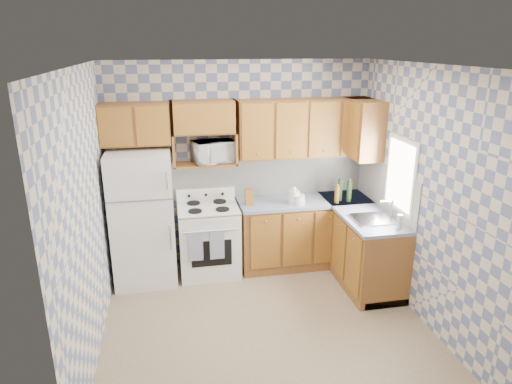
# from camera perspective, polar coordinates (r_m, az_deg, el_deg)

# --- Properties ---
(floor) EXTENTS (3.40, 3.40, 0.00)m
(floor) POSITION_cam_1_polar(r_m,az_deg,el_deg) (5.16, 1.11, -15.99)
(floor) COLOR #7B6951
(floor) RESTS_ON ground
(back_wall) EXTENTS (3.40, 0.02, 2.70)m
(back_wall) POSITION_cam_1_polar(r_m,az_deg,el_deg) (6.04, -2.03, 3.34)
(back_wall) COLOR slate
(back_wall) RESTS_ON ground
(right_wall) EXTENTS (0.02, 3.20, 2.70)m
(right_wall) POSITION_cam_1_polar(r_m,az_deg,el_deg) (5.16, 20.00, -0.39)
(right_wall) COLOR slate
(right_wall) RESTS_ON ground
(backsplash_back) EXTENTS (2.60, 0.02, 0.56)m
(backsplash_back) POSITION_cam_1_polar(r_m,az_deg,el_deg) (6.14, 1.69, 2.15)
(backsplash_back) COLOR silver
(backsplash_back) RESTS_ON back_wall
(backsplash_right) EXTENTS (0.02, 1.60, 0.56)m
(backsplash_right) POSITION_cam_1_polar(r_m,az_deg,el_deg) (5.86, 15.84, 0.65)
(backsplash_right) COLOR silver
(backsplash_right) RESTS_ON right_wall
(refrigerator) EXTENTS (0.75, 0.70, 1.68)m
(refrigerator) POSITION_cam_1_polar(r_m,az_deg,el_deg) (5.80, -13.94, -3.12)
(refrigerator) COLOR silver
(refrigerator) RESTS_ON floor
(stove_body) EXTENTS (0.76, 0.65, 0.90)m
(stove_body) POSITION_cam_1_polar(r_m,az_deg,el_deg) (5.98, -5.90, -6.05)
(stove_body) COLOR silver
(stove_body) RESTS_ON floor
(cooktop) EXTENTS (0.76, 0.65, 0.02)m
(cooktop) POSITION_cam_1_polar(r_m,az_deg,el_deg) (5.81, -6.05, -1.96)
(cooktop) COLOR silver
(cooktop) RESTS_ON stove_body
(backguard) EXTENTS (0.76, 0.08, 0.17)m
(backguard) POSITION_cam_1_polar(r_m,az_deg,el_deg) (6.04, -6.32, -0.23)
(backguard) COLOR silver
(backguard) RESTS_ON cooktop
(dish_towel_left) EXTENTS (0.18, 0.02, 0.38)m
(dish_towel_left) POSITION_cam_1_polar(r_m,az_deg,el_deg) (5.62, -7.56, -6.75)
(dish_towel_left) COLOR navy
(dish_towel_left) RESTS_ON stove_body
(dish_towel_right) EXTENTS (0.18, 0.02, 0.38)m
(dish_towel_right) POSITION_cam_1_polar(r_m,az_deg,el_deg) (5.64, -4.89, -6.57)
(dish_towel_right) COLOR navy
(dish_towel_right) RESTS_ON stove_body
(base_cabinets_back) EXTENTS (1.75, 0.60, 0.88)m
(base_cabinets_back) POSITION_cam_1_polar(r_m,az_deg,el_deg) (6.24, 6.04, -5.09)
(base_cabinets_back) COLOR brown
(base_cabinets_back) RESTS_ON floor
(base_cabinets_right) EXTENTS (0.60, 1.60, 0.88)m
(base_cabinets_right) POSITION_cam_1_polar(r_m,az_deg,el_deg) (6.01, 12.73, -6.43)
(base_cabinets_right) COLOR brown
(base_cabinets_right) RESTS_ON floor
(countertop_back) EXTENTS (1.77, 0.63, 0.04)m
(countertop_back) POSITION_cam_1_polar(r_m,az_deg,el_deg) (6.07, 6.20, -1.12)
(countertop_back) COLOR gray
(countertop_back) RESTS_ON base_cabinets_back
(countertop_right) EXTENTS (0.63, 1.60, 0.04)m
(countertop_right) POSITION_cam_1_polar(r_m,az_deg,el_deg) (5.83, 12.99, -2.32)
(countertop_right) COLOR gray
(countertop_right) RESTS_ON base_cabinets_right
(upper_cabinets_back) EXTENTS (1.75, 0.33, 0.74)m
(upper_cabinets_back) POSITION_cam_1_polar(r_m,az_deg,el_deg) (5.96, 6.11, 7.97)
(upper_cabinets_back) COLOR brown
(upper_cabinets_back) RESTS_ON back_wall
(upper_cabinets_fridge) EXTENTS (0.82, 0.33, 0.50)m
(upper_cabinets_fridge) POSITION_cam_1_polar(r_m,az_deg,el_deg) (5.69, -14.89, 8.22)
(upper_cabinets_fridge) COLOR brown
(upper_cabinets_fridge) RESTS_ON back_wall
(upper_cabinets_right) EXTENTS (0.33, 0.70, 0.74)m
(upper_cabinets_right) POSITION_cam_1_polar(r_m,az_deg,el_deg) (6.04, 13.14, 7.74)
(upper_cabinets_right) COLOR brown
(upper_cabinets_right) RESTS_ON right_wall
(microwave_shelf) EXTENTS (0.80, 0.33, 0.03)m
(microwave_shelf) POSITION_cam_1_polar(r_m,az_deg,el_deg) (5.81, -6.37, 3.50)
(microwave_shelf) COLOR brown
(microwave_shelf) RESTS_ON back_wall
(microwave) EXTENTS (0.58, 0.47, 0.28)m
(microwave) POSITION_cam_1_polar(r_m,az_deg,el_deg) (5.79, -5.37, 5.06)
(microwave) COLOR silver
(microwave) RESTS_ON microwave_shelf
(sink) EXTENTS (0.48, 0.40, 0.03)m
(sink) POSITION_cam_1_polar(r_m,az_deg,el_deg) (5.53, 14.51, -3.31)
(sink) COLOR #B7B7BC
(sink) RESTS_ON countertop_right
(window) EXTENTS (0.02, 0.66, 0.86)m
(window) POSITION_cam_1_polar(r_m,az_deg,el_deg) (5.49, 17.62, 2.05)
(window) COLOR silver
(window) RESTS_ON right_wall
(bottle_0) EXTENTS (0.06, 0.06, 0.29)m
(bottle_0) POSITION_cam_1_polar(r_m,az_deg,el_deg) (6.06, 10.45, 0.26)
(bottle_0) COLOR black
(bottle_0) RESTS_ON countertop_back
(bottle_1) EXTENTS (0.06, 0.06, 0.27)m
(bottle_1) POSITION_cam_1_polar(r_m,az_deg,el_deg) (6.04, 11.53, 0.06)
(bottle_1) COLOR black
(bottle_1) RESTS_ON countertop_back
(bottle_2) EXTENTS (0.06, 0.06, 0.25)m
(bottle_2) POSITION_cam_1_polar(r_m,az_deg,el_deg) (6.15, 11.61, 0.28)
(bottle_2) COLOR brown
(bottle_2) RESTS_ON countertop_back
(bottle_3) EXTENTS (0.06, 0.06, 0.23)m
(bottle_3) POSITION_cam_1_polar(r_m,az_deg,el_deg) (5.97, 10.08, -0.27)
(bottle_3) COLOR brown
(bottle_3) RESTS_ON countertop_back
(knife_block) EXTENTS (0.10, 0.10, 0.21)m
(knife_block) POSITION_cam_1_polar(r_m,az_deg,el_deg) (5.80, -0.93, -0.66)
(knife_block) COLOR brown
(knife_block) RESTS_ON countertop_back
(electric_kettle) EXTENTS (0.14, 0.14, 0.18)m
(electric_kettle) POSITION_cam_1_polar(r_m,az_deg,el_deg) (5.87, 4.76, -0.64)
(electric_kettle) COLOR silver
(electric_kettle) RESTS_ON countertop_back
(food_containers) EXTENTS (0.18, 0.18, 0.12)m
(food_containers) POSITION_cam_1_polar(r_m,az_deg,el_deg) (5.87, 5.29, -0.93)
(food_containers) COLOR beige
(food_containers) RESTS_ON countertop_back
(soap_bottle) EXTENTS (0.06, 0.06, 0.17)m
(soap_bottle) POSITION_cam_1_polar(r_m,az_deg,el_deg) (5.30, 17.48, -3.59)
(soap_bottle) COLOR beige
(soap_bottle) RESTS_ON countertop_right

